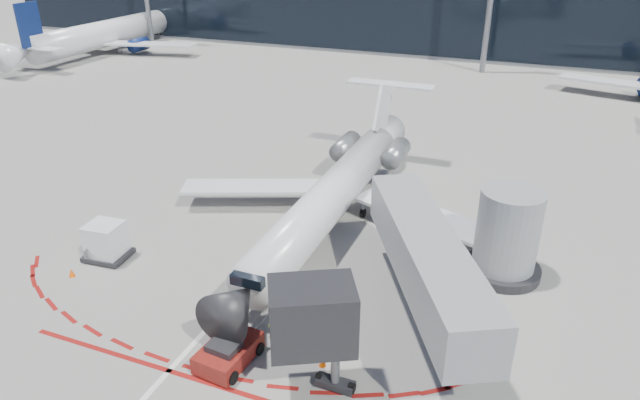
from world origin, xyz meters
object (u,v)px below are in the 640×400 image
at_px(regional_jet, 336,190).
at_px(uld_container, 106,242).
at_px(pushback_tug, 228,352).
at_px(ramp_worker, 276,331).

xyz_separation_m(regional_jet, uld_container, (-10.24, -8.74, -1.12)).
distance_m(pushback_tug, ramp_worker, 2.19).
bearing_deg(pushback_tug, ramp_worker, 50.22).
height_order(ramp_worker, uld_container, uld_container).
bearing_deg(uld_container, regional_jet, 35.85).
height_order(pushback_tug, uld_container, uld_container).
bearing_deg(uld_container, ramp_worker, -20.17).
bearing_deg(regional_jet, uld_container, -139.54).
relative_size(ramp_worker, uld_container, 0.79).
bearing_deg(ramp_worker, regional_jet, -108.20).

